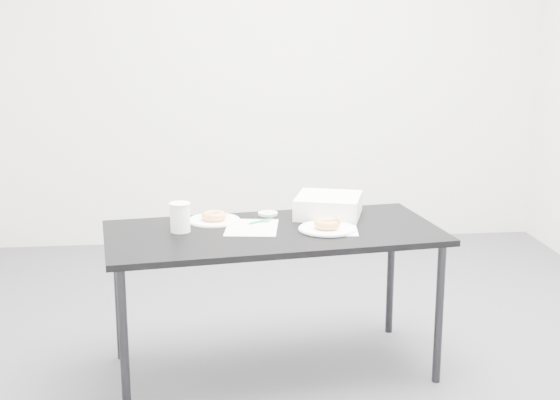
{
  "coord_description": "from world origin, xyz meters",
  "views": [
    {
      "loc": [
        -0.48,
        -3.51,
        1.62
      ],
      "look_at": [
        -0.1,
        0.02,
        0.77
      ],
      "focal_mm": 50.0,
      "sensor_mm": 36.0,
      "label": 1
    }
  ],
  "objects": [
    {
      "name": "cup_lid",
      "position": [
        -0.15,
        0.12,
        0.68
      ],
      "size": [
        0.1,
        0.1,
        0.01
      ],
      "primitive_type": "cylinder",
      "color": "white",
      "rests_on": "table"
    },
    {
      "name": "donut_near",
      "position": [
        0.09,
        -0.19,
        0.71
      ],
      "size": [
        0.15,
        0.15,
        0.04
      ],
      "primitive_type": "torus",
      "rotation": [
        0.0,
        0.0,
        -0.27
      ],
      "color": "#D78A44",
      "rests_on": "plate_near"
    },
    {
      "name": "napkin",
      "position": [
        0.13,
        -0.2,
        0.68
      ],
      "size": [
        0.2,
        0.2,
        0.0
      ],
      "primitive_type": "cube",
      "rotation": [
        0.0,
        0.0,
        -0.13
      ],
      "color": "white",
      "rests_on": "table"
    },
    {
      "name": "coffee_cup",
      "position": [
        -0.57,
        -0.14,
        0.74
      ],
      "size": [
        0.09,
        0.09,
        0.13
      ],
      "primitive_type": "cylinder",
      "color": "white",
      "rests_on": "table"
    },
    {
      "name": "wall_back",
      "position": [
        0.0,
        2.0,
        1.35
      ],
      "size": [
        4.0,
        0.02,
        2.7
      ],
      "primitive_type": "cube",
      "color": "silver",
      "rests_on": "floor"
    },
    {
      "name": "pen",
      "position": [
        -0.2,
        -0.02,
        0.69
      ],
      "size": [
        0.12,
        0.08,
        0.01
      ],
      "primitive_type": "cylinder",
      "rotation": [
        0.0,
        1.57,
        0.6
      ],
      "color": "#0D936B",
      "rests_on": "scorecard"
    },
    {
      "name": "plate_near",
      "position": [
        0.09,
        -0.19,
        0.69
      ],
      "size": [
        0.26,
        0.26,
        0.01
      ],
      "primitive_type": "cylinder",
      "color": "white",
      "rests_on": "napkin"
    },
    {
      "name": "bakery_box",
      "position": [
        0.14,
        0.07,
        0.73
      ],
      "size": [
        0.37,
        0.37,
        0.1
      ],
      "primitive_type": "cube",
      "rotation": [
        0.0,
        0.0,
        -0.3
      ],
      "color": "white",
      "rests_on": "table"
    },
    {
      "name": "floor",
      "position": [
        0.0,
        0.0,
        0.0
      ],
      "size": [
        4.0,
        4.0,
        0.0
      ],
      "primitive_type": "plane",
      "color": "#454449",
      "rests_on": "ground"
    },
    {
      "name": "plate_far",
      "position": [
        -0.41,
        0.03,
        0.68
      ],
      "size": [
        0.25,
        0.25,
        0.01
      ],
      "primitive_type": "cylinder",
      "color": "white",
      "rests_on": "table"
    },
    {
      "name": "scorecard",
      "position": [
        -0.25,
        -0.11,
        0.68
      ],
      "size": [
        0.27,
        0.32,
        0.0
      ],
      "primitive_type": "cube",
      "rotation": [
        0.0,
        0.0,
        -0.15
      ],
      "color": "white",
      "rests_on": "table"
    },
    {
      "name": "donut_far",
      "position": [
        -0.41,
        0.03,
        0.7
      ],
      "size": [
        0.13,
        0.13,
        0.04
      ],
      "primitive_type": "torus",
      "rotation": [
        0.0,
        0.0,
        0.18
      ],
      "color": "#D78A44",
      "rests_on": "plate_far"
    },
    {
      "name": "table",
      "position": [
        -0.15,
        -0.16,
        0.63
      ],
      "size": [
        1.56,
        0.88,
        0.68
      ],
      "rotation": [
        0.0,
        0.0,
        0.13
      ],
      "color": "black",
      "rests_on": "floor"
    },
    {
      "name": "logo_patch",
      "position": [
        -0.18,
        -0.01,
        0.68
      ],
      "size": [
        0.05,
        0.05,
        0.0
      ],
      "primitive_type": "cube",
      "rotation": [
        0.0,
        0.0,
        -0.15
      ],
      "color": "green",
      "rests_on": "scorecard"
    }
  ]
}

